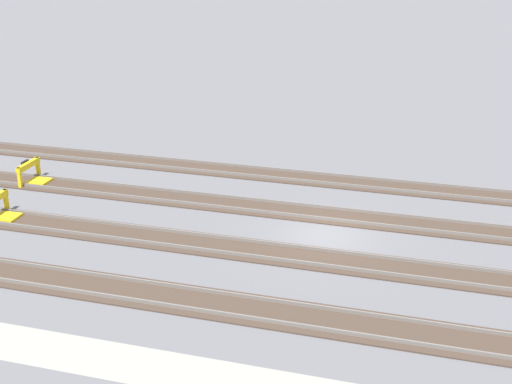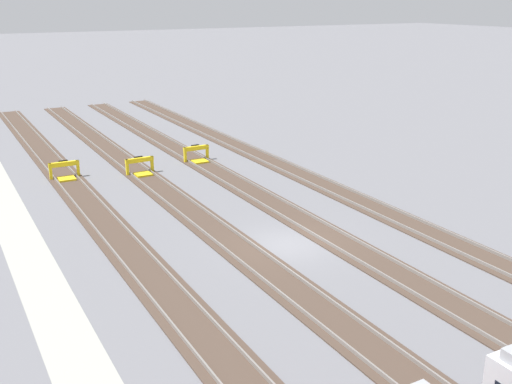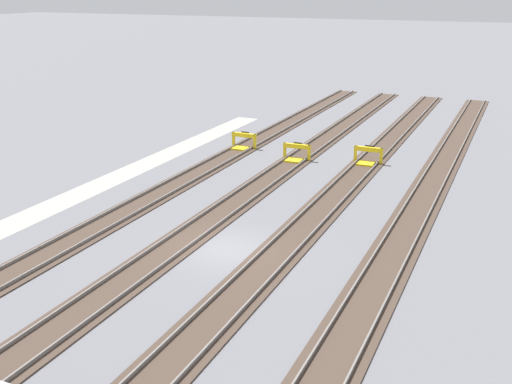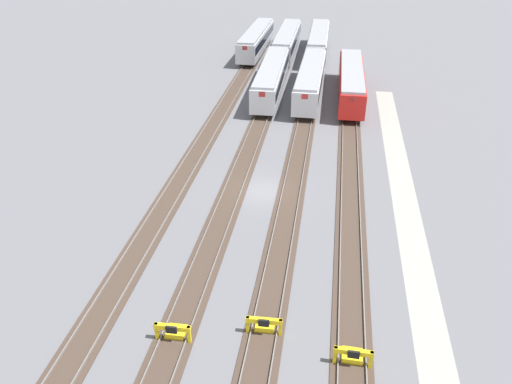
# 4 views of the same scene
# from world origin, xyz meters

# --- Properties ---
(ground_plane) EXTENTS (400.00, 400.00, 0.00)m
(ground_plane) POSITION_xyz_m (0.00, 0.00, 0.00)
(ground_plane) COLOR slate
(rail_track_nearest) EXTENTS (90.00, 2.23, 0.21)m
(rail_track_nearest) POSITION_xyz_m (0.00, -7.19, 0.04)
(rail_track_nearest) COLOR #47382D
(rail_track_nearest) RESTS_ON ground
(rail_track_near_inner) EXTENTS (90.00, 2.24, 0.21)m
(rail_track_near_inner) POSITION_xyz_m (0.00, -2.40, 0.04)
(rail_track_near_inner) COLOR #47382D
(rail_track_near_inner) RESTS_ON ground
(rail_track_middle) EXTENTS (90.00, 2.24, 0.21)m
(rail_track_middle) POSITION_xyz_m (0.00, 2.40, 0.04)
(rail_track_middle) COLOR #47382D
(rail_track_middle) RESTS_ON ground
(rail_track_far_inner) EXTENTS (90.00, 2.23, 0.21)m
(rail_track_far_inner) POSITION_xyz_m (0.00, 7.19, 0.04)
(rail_track_far_inner) COLOR #47382D
(rail_track_far_inner) RESTS_ON ground
(bumper_stop_near_inner_track) EXTENTS (1.37, 2.01, 1.22)m
(bumper_stop_near_inner_track) POSITION_xyz_m (-15.33, -2.39, 0.51)
(bumper_stop_near_inner_track) COLOR yellow
(bumper_stop_near_inner_track) RESTS_ON ground
(bumper_stop_middle_track) EXTENTS (1.35, 2.00, 1.22)m
(bumper_stop_middle_track) POSITION_xyz_m (-16.59, 2.40, 0.51)
(bumper_stop_middle_track) COLOR yellow
(bumper_stop_middle_track) RESTS_ON ground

